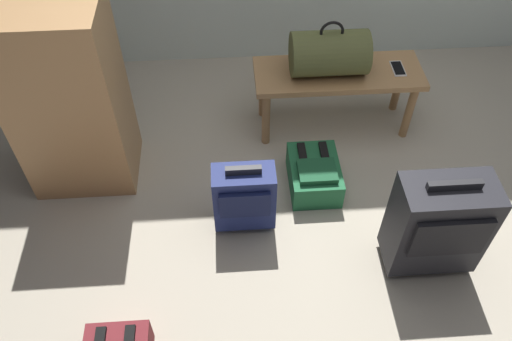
% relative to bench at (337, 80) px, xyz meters
% --- Properties ---
extents(ground_plane, '(6.60, 6.60, 0.00)m').
position_rel_bench_xyz_m(ground_plane, '(0.03, -0.78, -0.36)').
color(ground_plane, '#B2A893').
extents(bench, '(1.00, 0.36, 0.43)m').
position_rel_bench_xyz_m(bench, '(0.00, 0.00, 0.00)').
color(bench, '#A87A4C').
rests_on(bench, ground).
extents(duffel_bag_olive, '(0.44, 0.26, 0.34)m').
position_rel_bench_xyz_m(duffel_bag_olive, '(-0.07, 0.00, 0.20)').
color(duffel_bag_olive, '#51562D').
rests_on(duffel_bag_olive, bench).
extents(cell_phone, '(0.07, 0.14, 0.01)m').
position_rel_bench_xyz_m(cell_phone, '(0.35, -0.01, 0.07)').
color(cell_phone, silver).
rests_on(cell_phone, bench).
extents(suitcase_upright_charcoal, '(0.44, 0.26, 0.62)m').
position_rel_bench_xyz_m(suitcase_upright_charcoal, '(0.30, -1.06, -0.04)').
color(suitcase_upright_charcoal, black).
rests_on(suitcase_upright_charcoal, ground).
extents(suitcase_small_navy, '(0.32, 0.18, 0.46)m').
position_rel_bench_xyz_m(suitcase_small_navy, '(-0.61, -0.76, -0.12)').
color(suitcase_small_navy, navy).
rests_on(suitcase_small_navy, ground).
extents(backpack_green, '(0.28, 0.38, 0.21)m').
position_rel_bench_xyz_m(backpack_green, '(-0.19, -0.51, -0.27)').
color(backpack_green, '#1E6038').
rests_on(backpack_green, ground).
extents(side_cabinet, '(0.56, 0.44, 1.10)m').
position_rel_bench_xyz_m(side_cabinet, '(-1.50, -0.29, 0.19)').
color(side_cabinet, '#A87A4C').
rests_on(side_cabinet, ground).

